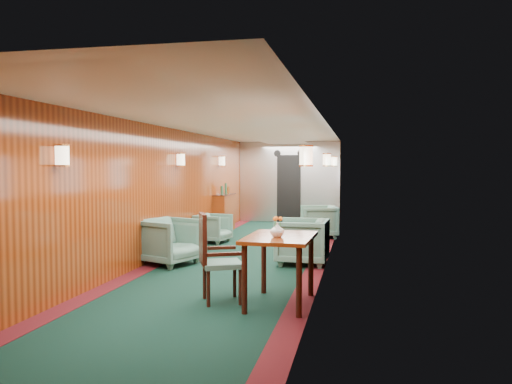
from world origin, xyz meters
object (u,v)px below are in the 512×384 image
credenza (224,212)px  armchair_left_near (170,241)px  armchair_right_far (319,221)px  armchair_right_near (302,241)px  side_chair (213,254)px  dining_table (280,247)px  armchair_left_far (213,228)px

credenza → armchair_left_near: 4.33m
credenza → armchair_right_far: 2.54m
armchair_right_near → armchair_right_far: size_ratio=1.04×
armchair_right_near → side_chair: bearing=-15.0°
armchair_right_near → armchair_right_far: armchair_right_near is taller
credenza → armchair_left_near: bearing=-87.0°
dining_table → credenza: bearing=113.4°
side_chair → armchair_left_far: 4.83m
dining_table → credenza: (-2.45, 6.38, -0.21)m
side_chair → armchair_right_far: size_ratio=1.33×
dining_table → armchair_left_near: dining_table is taller
side_chair → credenza: bearing=79.9°
side_chair → armchair_left_far: size_ratio=1.60×
dining_table → armchair_right_far: dining_table is taller
armchair_left_far → armchair_right_far: (2.22, 1.22, 0.06)m
credenza → side_chair: bearing=-75.8°
dining_table → armchair_left_near: size_ratio=1.32×
armchair_left_far → armchair_right_far: armchair_right_far is taller
armchair_left_near → armchair_right_near: (2.21, 0.47, -0.00)m
armchair_left_near → armchair_right_far: size_ratio=1.04×
credenza → armchair_left_far: size_ratio=1.79×
armchair_left_near → armchair_left_far: size_ratio=1.26×
credenza → armchair_left_far: bearing=-82.2°
armchair_left_near → armchair_right_far: (2.24, 3.72, -0.02)m
armchair_left_near → armchair_right_far: 4.34m
credenza → armchair_left_near: credenza is taller
side_chair → armchair_left_far: side_chair is taller
armchair_left_far → side_chair: bearing=-152.6°
dining_table → credenza: size_ratio=0.93×
credenza → armchair_left_far: (0.25, -1.83, -0.17)m
armchair_left_far → armchair_right_near: size_ratio=0.80×
dining_table → armchair_right_far: (0.02, 5.77, -0.32)m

